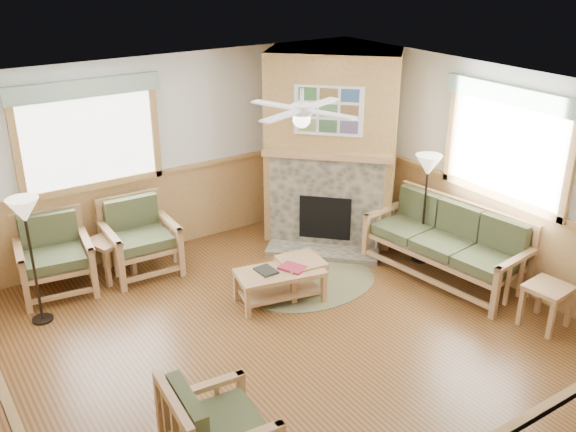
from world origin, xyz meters
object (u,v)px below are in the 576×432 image
floor_lamp_left (33,262)px  armchair_back_right (140,238)px  sofa (445,244)px  armchair_back_left (54,256)px  footstool (301,276)px  end_table_chairs (111,258)px  coffee_table (280,286)px  armchair_left (219,428)px  end_table_sofa (545,306)px  floor_lamp_right (424,209)px

floor_lamp_left → armchair_back_right: bearing=19.3°
sofa → armchair_back_left: 4.89m
sofa → footstool: 1.91m
end_table_chairs → footstool: size_ratio=1.05×
armchair_back_right → coffee_table: size_ratio=0.93×
armchair_back_left → end_table_chairs: 0.72m
sofa → armchair_left: (-3.98, -1.36, -0.04)m
end_table_sofa → armchair_back_left: bearing=138.5°
armchair_back_left → coffee_table: armchair_back_left is taller
footstool → floor_lamp_left: 3.12m
coffee_table → end_table_sofa: bearing=-31.9°
armchair_left → end_table_sofa: size_ratio=1.72×
coffee_table → footstool: size_ratio=2.04×
end_table_chairs → floor_lamp_right: floor_lamp_right is taller
coffee_table → end_table_sofa: (2.20, -2.11, 0.05)m
sofa → armchair_left: size_ratio=2.35×
armchair_back_left → end_table_chairs: size_ratio=1.79×
armchair_back_right → armchair_left: (-0.80, -3.67, -0.04)m
armchair_left → coffee_table: (1.89, 2.01, -0.23)m
armchair_back_left → floor_lamp_left: bearing=-113.4°
armchair_back_left → armchair_back_right: bearing=2.9°
armchair_left → end_table_sofa: armchair_left is taller
floor_lamp_left → floor_lamp_right: (4.72, -1.30, -0.00)m
floor_lamp_left → footstool: bearing=-21.1°
end_table_sofa → footstool: 2.85m
coffee_table → end_table_chairs: end_table_chairs is taller
armchair_back_left → floor_lamp_right: size_ratio=0.63×
armchair_back_left → armchair_back_right: size_ratio=0.99×
armchair_back_left → sofa: bearing=-21.7°
footstool → armchair_left: bearing=-137.2°
floor_lamp_left → coffee_table: bearing=-24.6°
footstool → floor_lamp_right: size_ratio=0.34×
armchair_left → end_table_sofa: (4.09, -0.10, -0.18)m
sofa → end_table_chairs: 4.31m
footstool → armchair_back_left: bearing=145.9°
armchair_back_left → armchair_left: (0.28, -3.76, -0.04)m
armchair_back_right → armchair_back_left: bearing=177.5°
armchair_back_left → end_table_chairs: (0.69, 0.00, -0.21)m
sofa → footstool: sofa is taller
sofa → armchair_back_left: size_ratio=2.18×
sofa → armchair_left: bearing=-78.5°
coffee_table → floor_lamp_right: floor_lamp_right is taller
sofa → end_table_chairs: bearing=-131.2°
armchair_back_left → end_table_sofa: (4.37, -3.86, -0.22)m
end_table_sofa → footstool: bearing=130.7°
coffee_table → end_table_sofa: size_ratio=2.03×
coffee_table → armchair_back_right: bearing=135.3°
armchair_back_left → floor_lamp_left: size_ratio=0.63×
armchair_back_right → armchair_left: 3.76m
sofa → end_table_sofa: (0.10, -1.46, -0.22)m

